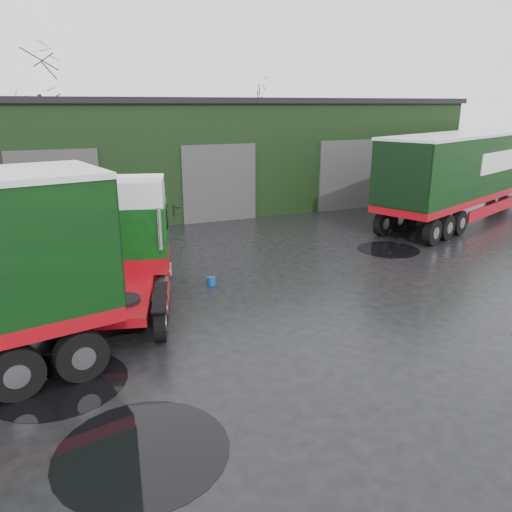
{
  "coord_description": "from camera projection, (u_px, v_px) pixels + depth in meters",
  "views": [
    {
      "loc": [
        -6.5,
        -10.71,
        5.96
      ],
      "look_at": [
        -0.99,
        2.14,
        1.7
      ],
      "focal_mm": 35.0,
      "sensor_mm": 36.0,
      "label": 1
    }
  ],
  "objects": [
    {
      "name": "ground",
      "position": [
        320.0,
        332.0,
        13.6
      ],
      "size": [
        100.0,
        100.0,
        0.0
      ],
      "primitive_type": "plane",
      "color": "black"
    },
    {
      "name": "warehouse",
      "position": [
        187.0,
        151.0,
        31.02
      ],
      "size": [
        32.4,
        12.4,
        6.3
      ],
      "color": "black",
      "rests_on": "ground"
    },
    {
      "name": "tree_back_b",
      "position": [
        246.0,
        131.0,
        42.65
      ],
      "size": [
        4.4,
        4.4,
        7.5
      ],
      "primitive_type": null,
      "color": "black",
      "rests_on": "ground"
    },
    {
      "name": "tree_back_a",
      "position": [
        43.0,
        122.0,
        36.33
      ],
      "size": [
        4.4,
        4.4,
        9.5
      ],
      "primitive_type": null,
      "color": "black",
      "rests_on": "ground"
    },
    {
      "name": "lorry_right",
      "position": [
        464.0,
        177.0,
        26.04
      ],
      "size": [
        17.43,
        9.39,
        4.62
      ],
      "primitive_type": null,
      "rotation": [
        0.0,
        0.0,
        -1.19
      ],
      "color": "silver",
      "rests_on": "ground"
    },
    {
      "name": "puddle_0",
      "position": [
        142.0,
        451.0,
        8.94
      ],
      "size": [
        3.16,
        3.16,
        0.01
      ],
      "primitive_type": "cylinder",
      "color": "black",
      "rests_on": "ground"
    },
    {
      "name": "hero_tractor",
      "position": [
        126.0,
        250.0,
        14.48
      ],
      "size": [
        4.08,
        6.56,
        3.79
      ],
      "primitive_type": null,
      "rotation": [
        0.0,
        0.0,
        -0.26
      ],
      "color": "#093A0E",
      "rests_on": "ground"
    },
    {
      "name": "wash_bucket",
      "position": [
        211.0,
        281.0,
        17.14
      ],
      "size": [
        0.35,
        0.35,
        0.27
      ],
      "primitive_type": "cylinder",
      "rotation": [
        0.0,
        0.0,
        -0.23
      ],
      "color": "#0743A5",
      "rests_on": "ground"
    },
    {
      "name": "puddle_2",
      "position": [
        59.0,
        383.0,
        11.14
      ],
      "size": [
        3.01,
        3.01,
        0.01
      ],
      "primitive_type": "cylinder",
      "color": "black",
      "rests_on": "ground"
    },
    {
      "name": "puddle_1",
      "position": [
        388.0,
        249.0,
        21.34
      ],
      "size": [
        2.62,
        2.62,
        0.01
      ],
      "primitive_type": "cylinder",
      "color": "black",
      "rests_on": "ground"
    }
  ]
}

